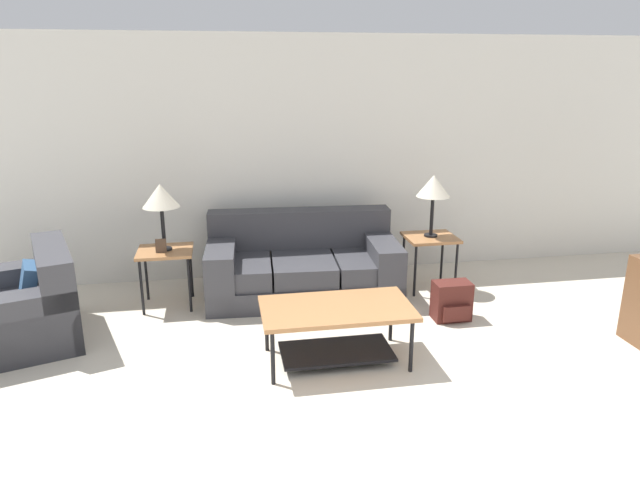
% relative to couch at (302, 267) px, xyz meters
% --- Properties ---
extents(wall_back, '(9.09, 0.06, 2.60)m').
position_rel_couch_xyz_m(wall_back, '(0.14, 0.69, 1.01)').
color(wall_back, silver).
rests_on(wall_back, ground_plane).
extents(couch, '(1.96, 1.09, 0.82)m').
position_rel_couch_xyz_m(couch, '(0.00, 0.00, 0.00)').
color(couch, '#38383D').
rests_on(couch, ground_plane).
extents(armchair, '(1.19, 1.30, 0.80)m').
position_rel_couch_xyz_m(armchair, '(-2.49, -0.64, -0.00)').
color(armchair, '#38383D').
rests_on(armchair, ground_plane).
extents(coffee_table, '(1.18, 0.66, 0.47)m').
position_rel_couch_xyz_m(coffee_table, '(0.06, -1.46, 0.06)').
color(coffee_table, '#A87042').
rests_on(coffee_table, ground_plane).
extents(side_table_left, '(0.52, 0.46, 0.57)m').
position_rel_couch_xyz_m(side_table_left, '(-1.34, -0.08, 0.22)').
color(side_table_left, '#A87042').
rests_on(side_table_left, ground_plane).
extents(side_table_right, '(0.52, 0.46, 0.57)m').
position_rel_couch_xyz_m(side_table_right, '(1.34, -0.08, 0.22)').
color(side_table_right, '#A87042').
rests_on(side_table_right, ground_plane).
extents(table_lamp_left, '(0.34, 0.34, 0.64)m').
position_rel_couch_xyz_m(table_lamp_left, '(-1.34, -0.08, 0.80)').
color(table_lamp_left, black).
rests_on(table_lamp_left, side_table_left).
extents(table_lamp_right, '(0.34, 0.34, 0.64)m').
position_rel_couch_xyz_m(table_lamp_right, '(1.34, -0.08, 0.80)').
color(table_lamp_right, black).
rests_on(table_lamp_right, side_table_right).
extents(backpack, '(0.34, 0.29, 0.36)m').
position_rel_couch_xyz_m(backpack, '(1.27, -0.87, -0.11)').
color(backpack, '#4C1E19').
rests_on(backpack, ground_plane).
extents(picture_frame, '(0.10, 0.04, 0.13)m').
position_rel_couch_xyz_m(picture_frame, '(-1.37, -0.15, 0.35)').
color(picture_frame, '#4C3828').
rests_on(picture_frame, side_table_left).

